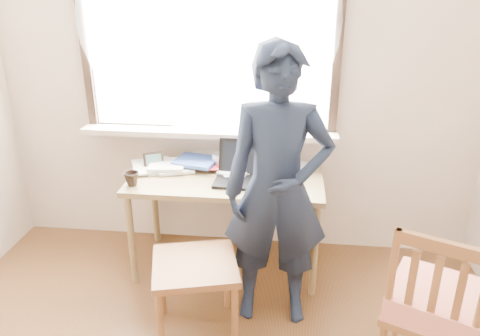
# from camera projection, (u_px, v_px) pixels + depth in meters

# --- Properties ---
(room_shell) EXTENTS (3.52, 4.02, 2.61)m
(room_shell) POSITION_uv_depth(u_px,v_px,m) (166.00, 90.00, 1.53)
(room_shell) COLOR beige
(room_shell) RESTS_ON ground
(desk) EXTENTS (1.31, 0.66, 0.70)m
(desk) POSITION_uv_depth(u_px,v_px,m) (227.00, 187.00, 3.22)
(desk) COLOR olive
(desk) RESTS_ON ground
(laptop) EXTENTS (0.39, 0.32, 0.25)m
(laptop) POSITION_uv_depth(u_px,v_px,m) (244.00, 171.00, 3.14)
(laptop) COLOR black
(laptop) RESTS_ON desk
(mug_white) EXTENTS (0.17, 0.17, 0.10)m
(mug_white) POSITION_uv_depth(u_px,v_px,m) (221.00, 160.00, 3.36)
(mug_white) COLOR white
(mug_white) RESTS_ON desk
(mug_dark) EXTENTS (0.11, 0.11, 0.09)m
(mug_dark) POSITION_uv_depth(u_px,v_px,m) (132.00, 179.00, 3.05)
(mug_dark) COLOR black
(mug_dark) RESTS_ON desk
(mouse) EXTENTS (0.09, 0.06, 0.03)m
(mouse) POSITION_uv_depth(u_px,v_px,m) (289.00, 184.00, 3.05)
(mouse) COLOR black
(mouse) RESTS_ON desk
(desk_clutter) EXTENTS (0.73, 0.52, 0.06)m
(desk_clutter) POSITION_uv_depth(u_px,v_px,m) (191.00, 161.00, 3.39)
(desk_clutter) COLOR white
(desk_clutter) RESTS_ON desk
(book_a) EXTENTS (0.20, 0.26, 0.02)m
(book_a) POSITION_uv_depth(u_px,v_px,m) (182.00, 160.00, 3.46)
(book_a) COLOR white
(book_a) RESTS_ON desk
(book_b) EXTENTS (0.27, 0.32, 0.02)m
(book_b) POSITION_uv_depth(u_px,v_px,m) (279.00, 165.00, 3.37)
(book_b) COLOR white
(book_b) RESTS_ON desk
(picture_frame) EXTENTS (0.13, 0.07, 0.11)m
(picture_frame) POSITION_uv_depth(u_px,v_px,m) (154.00, 161.00, 3.32)
(picture_frame) COLOR black
(picture_frame) RESTS_ON desk
(work_chair) EXTENTS (0.57, 0.55, 0.48)m
(work_chair) POSITION_uv_depth(u_px,v_px,m) (195.00, 274.00, 2.67)
(work_chair) COLOR brown
(work_chair) RESTS_ON ground
(side_chair) EXTENTS (0.57, 0.56, 0.95)m
(side_chair) POSITION_uv_depth(u_px,v_px,m) (435.00, 304.00, 2.28)
(side_chair) COLOR brown
(side_chair) RESTS_ON ground
(person) EXTENTS (0.64, 0.44, 1.69)m
(person) POSITION_uv_depth(u_px,v_px,m) (278.00, 190.00, 2.67)
(person) COLOR black
(person) RESTS_ON ground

